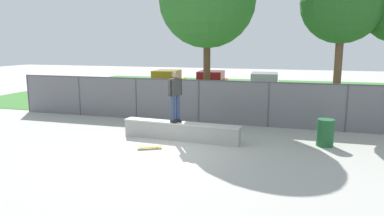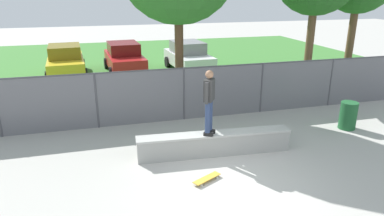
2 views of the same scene
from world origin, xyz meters
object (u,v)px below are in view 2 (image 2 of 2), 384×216
(concrete_ledge, at_px, (214,143))
(car_red, at_px, (124,57))
(car_white, at_px, (188,56))
(skateboarder, at_px, (209,100))
(car_yellow, at_px, (66,61))
(skateboard, at_px, (207,178))
(trash_bin, at_px, (348,115))

(concrete_ledge, relative_size, car_red, 1.03)
(car_white, bearing_deg, skateboarder, -101.71)
(skateboarder, distance_m, car_yellow, 11.98)
(skateboard, distance_m, trash_bin, 5.99)
(concrete_ledge, height_order, skateboarder, skateboarder)
(concrete_ledge, bearing_deg, trash_bin, 7.57)
(skateboard, height_order, car_yellow, car_yellow)
(concrete_ledge, height_order, car_red, car_red)
(skateboard, distance_m, car_red, 12.59)
(trash_bin, bearing_deg, car_white, 106.55)
(skateboarder, bearing_deg, concrete_ledge, 9.95)
(car_yellow, height_order, car_white, same)
(car_red, bearing_deg, concrete_ledge, -82.04)
(concrete_ledge, xyz_separation_m, trash_bin, (4.97, 0.66, 0.13))
(concrete_ledge, distance_m, trash_bin, 5.02)
(car_white, distance_m, trash_bin, 10.39)
(skateboarder, xyz_separation_m, car_yellow, (-4.49, 11.08, -0.82))
(car_yellow, xyz_separation_m, trash_bin, (9.65, -10.39, -0.37))
(skateboard, xyz_separation_m, car_yellow, (-4.03, 12.41, 0.77))
(car_yellow, relative_size, car_red, 1.00)
(car_red, height_order, car_white, same)
(concrete_ledge, bearing_deg, car_yellow, 112.96)
(skateboarder, relative_size, car_yellow, 0.42)
(concrete_ledge, distance_m, car_white, 10.81)
(car_white, height_order, trash_bin, car_white)
(car_yellow, distance_m, trash_bin, 14.18)
(concrete_ledge, relative_size, car_white, 1.03)
(skateboard, bearing_deg, trash_bin, 19.80)
(skateboarder, bearing_deg, trash_bin, 7.66)
(car_white, bearing_deg, car_red, 171.05)
(skateboard, relative_size, car_yellow, 0.19)
(concrete_ledge, relative_size, skateboarder, 2.43)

